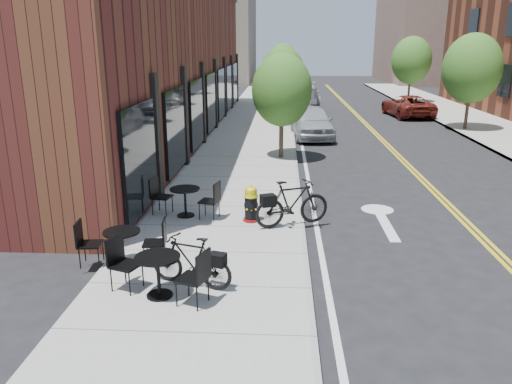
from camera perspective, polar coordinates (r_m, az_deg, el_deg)
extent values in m
plane|color=black|center=(10.36, 5.92, -7.63)|extent=(120.00, 120.00, 0.00)
cube|color=#9E9B93|center=(19.93, -1.17, 4.54)|extent=(4.00, 70.00, 0.12)
cube|color=#4B1B18|center=(24.19, -11.54, 14.57)|extent=(5.00, 28.00, 7.00)
cube|color=#726656|center=(57.92, -4.53, 17.36)|extent=(8.00, 14.00, 10.00)
cube|color=brown|center=(61.72, 19.55, 17.39)|extent=(10.00, 16.00, 12.00)
cylinder|color=#382B1E|center=(18.73, 2.90, 6.43)|extent=(0.16, 0.16, 1.61)
ellipsoid|color=#31601E|center=(18.51, 2.97, 11.57)|extent=(2.20, 2.20, 2.64)
cylinder|color=#382B1E|center=(26.64, 2.98, 9.55)|extent=(0.16, 0.16, 1.68)
ellipsoid|color=#31601E|center=(26.48, 3.04, 13.34)|extent=(2.30, 2.30, 2.76)
cylinder|color=#382B1E|center=(34.59, 3.03, 11.10)|extent=(0.16, 0.16, 1.57)
ellipsoid|color=#31601E|center=(34.48, 3.07, 13.80)|extent=(2.10, 2.10, 2.52)
cylinder|color=#382B1E|center=(42.56, 3.06, 12.24)|extent=(0.16, 0.16, 1.71)
ellipsoid|color=#31601E|center=(42.46, 3.10, 14.68)|extent=(2.40, 2.40, 2.88)
cylinder|color=#382B1E|center=(27.22, 22.96, 8.58)|extent=(0.16, 0.16, 1.82)
ellipsoid|color=#31601E|center=(27.06, 23.46, 12.83)|extent=(2.80, 2.80, 3.36)
cylinder|color=#382B1E|center=(38.67, 17.08, 11.18)|extent=(0.16, 0.16, 1.82)
ellipsoid|color=#31601E|center=(38.55, 17.34, 14.18)|extent=(2.80, 2.80, 3.36)
cylinder|color=maroon|center=(12.08, -0.57, -3.16)|extent=(0.43, 0.43, 0.06)
cylinder|color=black|center=(11.98, -0.57, -1.85)|extent=(0.34, 0.34, 0.58)
cylinder|color=yellow|center=(11.89, -0.58, -0.47)|extent=(0.38, 0.38, 0.04)
cylinder|color=yellow|center=(11.87, -0.58, -0.11)|extent=(0.33, 0.33, 0.14)
ellipsoid|color=yellow|center=(11.85, -0.58, 0.25)|extent=(0.31, 0.31, 0.17)
cylinder|color=yellow|center=(11.82, -0.58, 0.65)|extent=(0.05, 0.05, 0.06)
imported|color=black|center=(8.87, -7.45, -7.84)|extent=(1.62, 0.91, 0.94)
imported|color=black|center=(11.63, 4.17, -1.27)|extent=(1.90, 1.21, 1.11)
cylinder|color=black|center=(8.81, -10.95, -11.49)|extent=(0.57, 0.57, 0.03)
cylinder|color=black|center=(8.65, -11.08, -9.46)|extent=(0.08, 0.08, 0.70)
cylinder|color=black|center=(8.50, -11.21, -7.31)|extent=(0.98, 0.98, 0.03)
cylinder|color=black|center=(10.14, -14.83, -7.85)|extent=(0.45, 0.45, 0.03)
cylinder|color=black|center=(10.02, -14.97, -6.17)|extent=(0.06, 0.06, 0.65)
cylinder|color=black|center=(9.90, -15.11, -4.40)|extent=(0.78, 0.78, 0.03)
cylinder|color=black|center=(12.54, -8.01, -2.65)|extent=(0.52, 0.52, 0.03)
cylinder|color=black|center=(12.43, -8.08, -1.19)|extent=(0.07, 0.07, 0.68)
cylinder|color=black|center=(12.33, -8.14, 0.34)|extent=(0.89, 0.89, 0.03)
imported|color=#9DA1A5|center=(23.50, 6.40, 7.98)|extent=(2.06, 4.46, 1.48)
imported|color=black|center=(32.12, 5.55, 10.31)|extent=(1.83, 4.55, 1.47)
imported|color=#AFAFB4|center=(35.24, 5.35, 10.99)|extent=(2.31, 5.56, 1.61)
imported|color=maroon|center=(31.63, 16.91, 9.41)|extent=(2.63, 4.81, 1.28)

